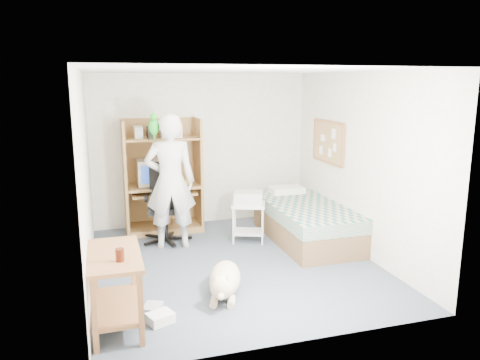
{
  "coord_description": "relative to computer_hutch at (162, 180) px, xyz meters",
  "views": [
    {
      "loc": [
        -1.6,
        -5.61,
        2.37
      ],
      "look_at": [
        0.19,
        0.37,
        1.05
      ],
      "focal_mm": 35.0,
      "sensor_mm": 36.0,
      "label": 1
    }
  ],
  "objects": [
    {
      "name": "floor",
      "position": [
        0.7,
        -1.74,
        -0.82
      ],
      "size": [
        4.0,
        4.0,
        0.0
      ],
      "primitive_type": "plane",
      "color": "#424D5A",
      "rests_on": "ground"
    },
    {
      "name": "wall_back",
      "position": [
        0.7,
        0.26,
        0.43
      ],
      "size": [
        3.6,
        0.02,
        2.5
      ],
      "primitive_type": "cube",
      "color": "beige",
      "rests_on": "floor"
    },
    {
      "name": "wall_right",
      "position": [
        2.5,
        -1.74,
        0.43
      ],
      "size": [
        0.02,
        4.0,
        2.5
      ],
      "primitive_type": "cube",
      "color": "beige",
      "rests_on": "floor"
    },
    {
      "name": "wall_left",
      "position": [
        -1.1,
        -1.74,
        0.43
      ],
      "size": [
        0.02,
        4.0,
        2.5
      ],
      "primitive_type": "cube",
      "color": "beige",
      "rests_on": "floor"
    },
    {
      "name": "ceiling",
      "position": [
        0.7,
        -1.74,
        1.68
      ],
      "size": [
        3.6,
        4.0,
        0.02
      ],
      "primitive_type": "cube",
      "color": "white",
      "rests_on": "wall_back"
    },
    {
      "name": "computer_hutch",
      "position": [
        0.0,
        0.0,
        0.0
      ],
      "size": [
        1.2,
        0.63,
        1.8
      ],
      "color": "brown",
      "rests_on": "floor"
    },
    {
      "name": "bed",
      "position": [
        2.0,
        -1.12,
        -0.53
      ],
      "size": [
        1.02,
        2.02,
        0.66
      ],
      "color": "brown",
      "rests_on": "floor"
    },
    {
      "name": "side_desk",
      "position": [
        -0.85,
        -2.94,
        -0.33
      ],
      "size": [
        0.5,
        1.0,
        0.75
      ],
      "color": "brown",
      "rests_on": "floor"
    },
    {
      "name": "corkboard",
      "position": [
        2.47,
        -0.84,
        0.63
      ],
      "size": [
        0.04,
        0.94,
        0.66
      ],
      "color": "olive",
      "rests_on": "wall_right"
    },
    {
      "name": "office_chair",
      "position": [
        -0.03,
        -0.52,
        -0.4
      ],
      "size": [
        0.66,
        0.66,
        1.17
      ],
      "rotation": [
        0.0,
        0.0,
        -0.14
      ],
      "color": "black",
      "rests_on": "floor"
    },
    {
      "name": "person",
      "position": [
        0.01,
        -0.83,
        0.15
      ],
      "size": [
        0.77,
        0.56,
        1.95
      ],
      "primitive_type": "imported",
      "rotation": [
        0.0,
        0.0,
        3.0
      ],
      "color": "silver",
      "rests_on": "floor"
    },
    {
      "name": "parrot",
      "position": [
        -0.19,
        -0.82,
        0.96
      ],
      "size": [
        0.14,
        0.25,
        0.39
      ],
      "rotation": [
        0.0,
        0.0,
        -0.14
      ],
      "color": "#169415",
      "rests_on": "person"
    },
    {
      "name": "dog",
      "position": [
        0.34,
        -2.59,
        -0.64
      ],
      "size": [
        0.58,
        1.06,
        0.41
      ],
      "rotation": [
        0.0,
        0.0,
        -0.34
      ],
      "color": "beige",
      "rests_on": "floor"
    },
    {
      "name": "printer_cart",
      "position": [
        1.15,
        -0.92,
        -0.43
      ],
      "size": [
        0.59,
        0.54,
        0.59
      ],
      "rotation": [
        0.0,
        0.0,
        -0.36
      ],
      "color": "white",
      "rests_on": "floor"
    },
    {
      "name": "printer",
      "position": [
        1.15,
        -0.92,
        -0.14
      ],
      "size": [
        0.51,
        0.45,
        0.18
      ],
      "primitive_type": "cube",
      "rotation": [
        0.0,
        0.0,
        -0.36
      ],
      "color": "#BCBCB6",
      "rests_on": "printer_cart"
    },
    {
      "name": "crt_monitor",
      "position": [
        -0.18,
        0.01,
        0.15
      ],
      "size": [
        0.42,
        0.45,
        0.4
      ],
      "rotation": [
        0.0,
        0.0,
        0.01
      ],
      "color": "beige",
      "rests_on": "computer_hutch"
    },
    {
      "name": "keyboard",
      "position": [
        0.02,
        -0.16,
        -0.15
      ],
      "size": [
        0.45,
        0.17,
        0.03
      ],
      "primitive_type": "cube",
      "rotation": [
        0.0,
        0.0,
        0.03
      ],
      "color": "beige",
      "rests_on": "computer_hutch"
    },
    {
      "name": "pencil_cup",
      "position": [
        0.38,
        -0.09,
        -0.0
      ],
      "size": [
        0.08,
        0.08,
        0.12
      ],
      "primitive_type": "cylinder",
      "color": "gold",
      "rests_on": "computer_hutch"
    },
    {
      "name": "drink_glass",
      "position": [
        -0.8,
        -3.15,
        -0.01
      ],
      "size": [
        0.08,
        0.08,
        0.12
      ],
      "primitive_type": "cylinder",
      "color": "#3D1509",
      "rests_on": "side_desk"
    },
    {
      "name": "floor_box_a",
      "position": [
        -0.44,
        -3.01,
        -0.77
      ],
      "size": [
        0.31,
        0.28,
        0.1
      ],
      "primitive_type": "cube",
      "rotation": [
        0.0,
        0.0,
        0.39
      ],
      "color": "white",
      "rests_on": "floor"
    },
    {
      "name": "floor_box_b",
      "position": [
        -0.49,
        -2.77,
        -0.78
      ],
      "size": [
        0.25,
        0.27,
        0.08
      ],
      "primitive_type": "cube",
      "rotation": [
        0.0,
        0.0,
        -0.4
      ],
      "color": "#B9B9B4",
      "rests_on": "floor"
    }
  ]
}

